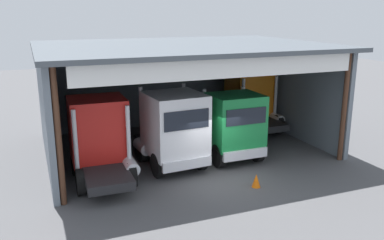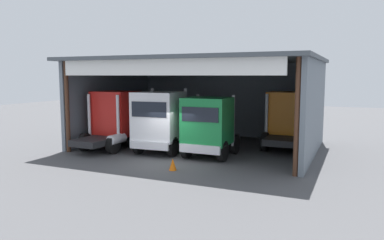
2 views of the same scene
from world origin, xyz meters
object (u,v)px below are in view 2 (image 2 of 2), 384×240
traffic_cone (173,164)px  truck_white_center_right_bay (160,120)px  oil_drum (285,135)px  truck_orange_center_left_bay (288,119)px  tool_cart (174,129)px  truck_red_center_bay (114,119)px  truck_green_right_bay (209,126)px

traffic_cone → truck_white_center_right_bay: bearing=126.9°
oil_drum → truck_orange_center_left_bay: bearing=-76.4°
truck_orange_center_left_bay → tool_cart: truck_orange_center_left_bay is taller
truck_white_center_right_bay → traffic_cone: (2.47, -3.29, -1.59)m
traffic_cone → oil_drum: bearing=70.5°
truck_red_center_bay → truck_white_center_right_bay: size_ratio=0.97×
truck_red_center_bay → oil_drum: 11.25m
truck_white_center_right_bay → truck_green_right_bay: (2.98, 0.02, -0.16)m
truck_red_center_bay → truck_white_center_right_bay: truck_white_center_right_bay is taller
truck_orange_center_left_bay → traffic_cone: size_ratio=7.50×
truck_green_right_bay → oil_drum: size_ratio=4.65×
truck_white_center_right_bay → oil_drum: 8.87m
truck_red_center_bay → tool_cart: bearing=80.5°
tool_cart → truck_orange_center_left_bay: bearing=-10.9°
truck_white_center_right_bay → traffic_cone: truck_white_center_right_bay is taller
truck_white_center_right_bay → oil_drum: size_ratio=4.96×
truck_red_center_bay → truck_orange_center_left_bay: bearing=24.6°
oil_drum → tool_cart: tool_cart is taller
tool_cart → traffic_cone: tool_cart is taller
oil_drum → tool_cart: bearing=-175.6°
truck_white_center_right_bay → traffic_cone: 4.41m
truck_white_center_right_bay → truck_green_right_bay: truck_white_center_right_bay is taller
truck_red_center_bay → truck_green_right_bay: bearing=1.1°
oil_drum → truck_red_center_bay: bearing=-145.0°
truck_red_center_bay → tool_cart: truck_red_center_bay is taller
truck_orange_center_left_bay → tool_cart: (-8.57, 1.64, -1.29)m
truck_red_center_bay → tool_cart: size_ratio=4.51×
oil_drum → tool_cart: (-8.03, -0.61, 0.03)m
tool_cart → traffic_cone: bearing=-63.4°
truck_white_center_right_bay → truck_orange_center_left_bay: size_ratio=1.11×
tool_cart → traffic_cone: size_ratio=1.79×
truck_white_center_right_bay → truck_green_right_bay: size_ratio=1.07×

